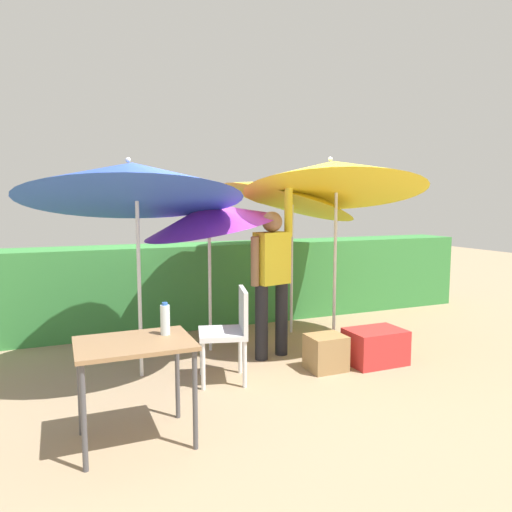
# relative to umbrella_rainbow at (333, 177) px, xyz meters

# --- Properties ---
(ground_plane) EXTENTS (24.00, 24.00, 0.00)m
(ground_plane) POSITION_rel_umbrella_rainbow_xyz_m (-0.87, -0.11, -1.99)
(ground_plane) COLOR #9E8466
(hedge_row) EXTENTS (8.00, 0.70, 1.12)m
(hedge_row) POSITION_rel_umbrella_rainbow_xyz_m (-0.87, 1.67, -1.43)
(hedge_row) COLOR #38843D
(hedge_row) RESTS_ON ground_plane
(umbrella_rainbow) EXTENTS (2.10, 2.08, 2.44)m
(umbrella_rainbow) POSITION_rel_umbrella_rainbow_xyz_m (0.00, 0.00, 0.00)
(umbrella_rainbow) COLOR silver
(umbrella_rainbow) RESTS_ON ground_plane
(umbrella_orange) EXTENTS (1.56, 1.53, 1.84)m
(umbrella_orange) POSITION_rel_umbrella_rainbow_xyz_m (-1.33, 0.41, -0.44)
(umbrella_orange) COLOR silver
(umbrella_orange) RESTS_ON ground_plane
(umbrella_yellow) EXTENTS (2.10, 2.11, 2.30)m
(umbrella_yellow) POSITION_rel_umbrella_rainbow_xyz_m (-2.24, -0.08, -0.09)
(umbrella_yellow) COLOR silver
(umbrella_yellow) RESTS_ON ground_plane
(umbrella_navy) EXTENTS (1.74, 1.72, 2.23)m
(umbrella_navy) POSITION_rel_umbrella_rainbow_xyz_m (-0.13, 0.80, -0.16)
(umbrella_navy) COLOR silver
(umbrella_navy) RESTS_ON ground_plane
(person_vendor) EXTENTS (0.56, 0.30, 1.88)m
(person_vendor) POSITION_rel_umbrella_rainbow_xyz_m (-0.78, -0.05, -1.05)
(person_vendor) COLOR black
(person_vendor) RESTS_ON ground_plane
(chair_plastic) EXTENTS (0.54, 0.54, 0.89)m
(chair_plastic) POSITION_rel_umbrella_rainbow_xyz_m (-1.44, -0.54, -1.48)
(chair_plastic) COLOR silver
(chair_plastic) RESTS_ON ground_plane
(cooler_box) EXTENTS (0.59, 0.42, 0.37)m
(cooler_box) POSITION_rel_umbrella_rainbow_xyz_m (0.14, -0.67, -1.80)
(cooler_box) COLOR red
(cooler_box) RESTS_ON ground_plane
(crate_cardboard) EXTENTS (0.37, 0.32, 0.36)m
(crate_cardboard) POSITION_rel_umbrella_rainbow_xyz_m (-0.44, -0.63, -1.81)
(crate_cardboard) COLOR #9E7A4C
(crate_cardboard) RESTS_ON ground_plane
(folding_table) EXTENTS (0.80, 0.60, 0.74)m
(folding_table) POSITION_rel_umbrella_rainbow_xyz_m (-2.45, -1.38, -1.34)
(folding_table) COLOR #4C4C51
(folding_table) RESTS_ON ground_plane
(bottle_water) EXTENTS (0.07, 0.07, 0.24)m
(bottle_water) POSITION_rel_umbrella_rainbow_xyz_m (-2.21, -1.30, -1.14)
(bottle_water) COLOR silver
(bottle_water) RESTS_ON folding_table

